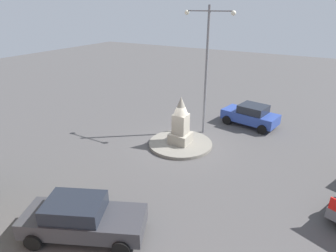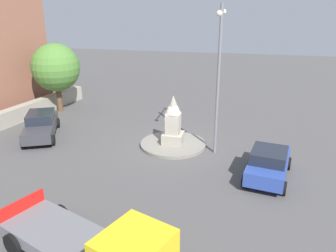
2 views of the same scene
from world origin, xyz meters
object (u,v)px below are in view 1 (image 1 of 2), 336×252
(car_blue_waiting, at_px, (251,115))
(car_dark_grey_near_island, at_px, (82,218))
(monument, at_px, (181,123))
(streetlamp, at_px, (207,60))

(car_blue_waiting, distance_m, car_dark_grey_near_island, 14.00)
(monument, relative_size, car_blue_waiting, 0.72)
(car_blue_waiting, bearing_deg, monument, -118.20)
(streetlamp, height_order, car_blue_waiting, streetlamp)
(car_blue_waiting, height_order, car_dark_grey_near_island, car_blue_waiting)
(monument, height_order, car_dark_grey_near_island, monument)
(monument, relative_size, car_dark_grey_near_island, 0.61)
(car_dark_grey_near_island, bearing_deg, streetlamp, 89.69)
(car_blue_waiting, bearing_deg, car_dark_grey_near_island, -100.16)
(streetlamp, xyz_separation_m, car_blue_waiting, (2.41, 2.78, -4.06))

